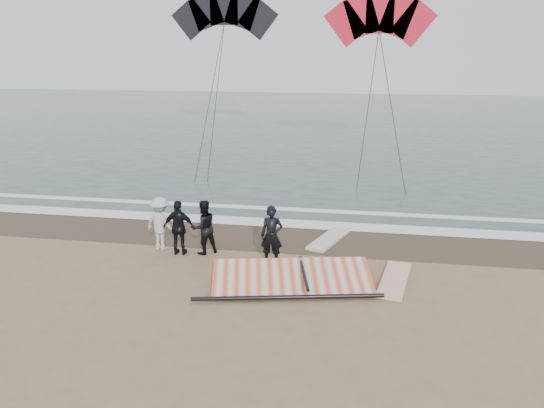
{
  "coord_description": "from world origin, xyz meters",
  "views": [
    {
      "loc": [
        2.75,
        -11.81,
        6.1
      ],
      "look_at": [
        0.26,
        3.0,
        1.6
      ],
      "focal_mm": 35.0,
      "sensor_mm": 36.0,
      "label": 1
    }
  ],
  "objects_px": {
    "board_cream": "(329,239)",
    "man_main": "(272,236)",
    "sail_rig": "(290,278)",
    "board_white": "(395,280)"
  },
  "relations": [
    {
      "from": "man_main",
      "to": "board_white",
      "type": "relative_size",
      "value": 0.75
    },
    {
      "from": "man_main",
      "to": "sail_rig",
      "type": "height_order",
      "value": "man_main"
    },
    {
      "from": "man_main",
      "to": "board_cream",
      "type": "height_order",
      "value": "man_main"
    },
    {
      "from": "board_cream",
      "to": "sail_rig",
      "type": "bearing_deg",
      "value": -82.8
    },
    {
      "from": "man_main",
      "to": "board_cream",
      "type": "xyz_separation_m",
      "value": [
        1.52,
        2.2,
        -0.83
      ]
    },
    {
      "from": "board_cream",
      "to": "sail_rig",
      "type": "height_order",
      "value": "sail_rig"
    },
    {
      "from": "sail_rig",
      "to": "board_white",
      "type": "bearing_deg",
      "value": 14.56
    },
    {
      "from": "board_cream",
      "to": "man_main",
      "type": "bearing_deg",
      "value": -104.72
    },
    {
      "from": "board_cream",
      "to": "sail_rig",
      "type": "relative_size",
      "value": 0.48
    },
    {
      "from": "board_cream",
      "to": "sail_rig",
      "type": "xyz_separation_m",
      "value": [
        -0.79,
        -3.53,
        0.15
      ]
    }
  ]
}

